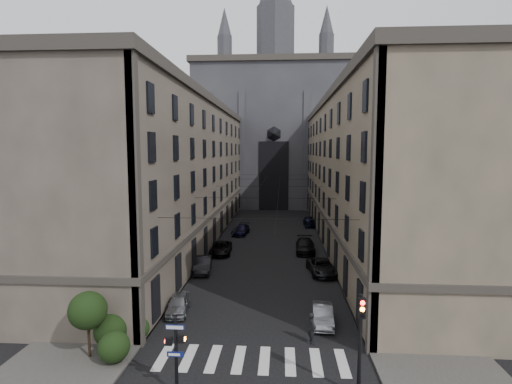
% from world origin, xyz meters
% --- Properties ---
extents(sidewalk_left, '(7.00, 80.00, 0.15)m').
position_xyz_m(sidewalk_left, '(-10.50, 36.00, 0.07)').
color(sidewalk_left, '#383533').
rests_on(sidewalk_left, ground).
extents(sidewalk_right, '(7.00, 80.00, 0.15)m').
position_xyz_m(sidewalk_right, '(10.50, 36.00, 0.07)').
color(sidewalk_right, '#383533').
rests_on(sidewalk_right, ground).
extents(zebra_crossing, '(11.00, 3.20, 0.01)m').
position_xyz_m(zebra_crossing, '(0.00, 5.00, 0.01)').
color(zebra_crossing, beige).
rests_on(zebra_crossing, ground).
extents(building_left, '(13.60, 60.60, 18.85)m').
position_xyz_m(building_left, '(-13.44, 36.00, 9.34)').
color(building_left, '#494138').
rests_on(building_left, ground).
extents(building_right, '(13.60, 60.60, 18.85)m').
position_xyz_m(building_right, '(13.44, 36.00, 9.34)').
color(building_right, brown).
rests_on(building_right, ground).
extents(gothic_tower, '(35.00, 23.00, 58.00)m').
position_xyz_m(gothic_tower, '(0.00, 74.96, 17.80)').
color(gothic_tower, '#2D2D33').
rests_on(gothic_tower, ground).
extents(pedestrian_signal_left, '(1.02, 0.38, 4.00)m').
position_xyz_m(pedestrian_signal_left, '(-3.51, 1.50, 2.32)').
color(pedestrian_signal_left, black).
rests_on(pedestrian_signal_left, ground).
extents(traffic_light_right, '(0.34, 0.50, 5.20)m').
position_xyz_m(traffic_light_right, '(5.60, 1.92, 3.29)').
color(traffic_light_right, black).
rests_on(traffic_light_right, ground).
extents(shrub_cluster, '(3.90, 4.40, 3.90)m').
position_xyz_m(shrub_cluster, '(-8.72, 5.01, 1.80)').
color(shrub_cluster, black).
rests_on(shrub_cluster, sidewalk_left).
extents(tram_wires, '(14.00, 60.00, 0.43)m').
position_xyz_m(tram_wires, '(0.00, 35.63, 7.25)').
color(tram_wires, black).
rests_on(tram_wires, ground).
extents(car_left_near, '(1.99, 4.08, 1.34)m').
position_xyz_m(car_left_near, '(-6.04, 11.44, 0.67)').
color(car_left_near, gray).
rests_on(car_left_near, ground).
extents(car_left_midnear, '(2.14, 4.79, 1.53)m').
position_xyz_m(car_left_midnear, '(-6.20, 21.61, 0.76)').
color(car_left_midnear, black).
rests_on(car_left_midnear, ground).
extents(car_left_midfar, '(2.64, 5.23, 1.42)m').
position_xyz_m(car_left_midfar, '(-5.45, 28.69, 0.71)').
color(car_left_midfar, black).
rests_on(car_left_midfar, ground).
extents(car_left_far, '(2.56, 5.04, 1.40)m').
position_xyz_m(car_left_far, '(-4.23, 39.72, 0.70)').
color(car_left_far, black).
rests_on(car_left_far, ground).
extents(car_right_near, '(1.57, 4.05, 1.31)m').
position_xyz_m(car_right_near, '(4.63, 10.16, 0.66)').
color(car_right_near, gray).
rests_on(car_right_near, ground).
extents(car_right_midnear, '(2.98, 5.44, 1.45)m').
position_xyz_m(car_right_midnear, '(5.69, 21.69, 0.72)').
color(car_right_midnear, black).
rests_on(car_right_midnear, ground).
extents(car_right_midfar, '(2.36, 5.55, 1.60)m').
position_xyz_m(car_right_midfar, '(4.54, 30.09, 0.80)').
color(car_right_midfar, black).
rests_on(car_right_midfar, ground).
extents(car_right_far, '(2.04, 4.65, 1.56)m').
position_xyz_m(car_right_far, '(6.20, 46.73, 0.78)').
color(car_right_far, black).
rests_on(car_right_far, ground).
extents(pedestrian, '(0.56, 0.77, 1.96)m').
position_xyz_m(pedestrian, '(3.66, 7.33, 0.98)').
color(pedestrian, black).
rests_on(pedestrian, ground).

